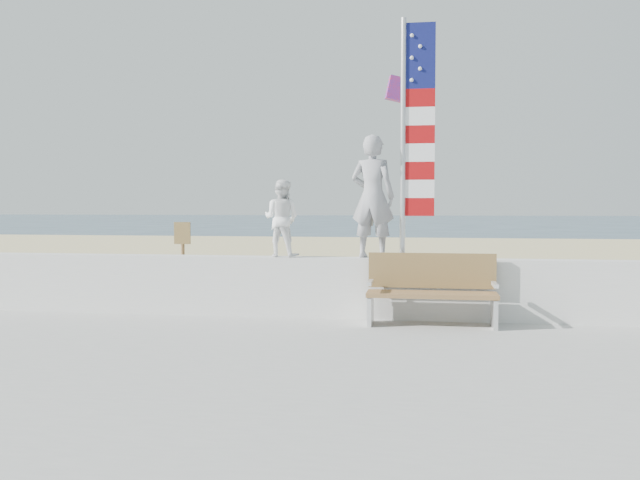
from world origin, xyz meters
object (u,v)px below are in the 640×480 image
(adult, at_px, (373,197))
(flag, at_px, (412,128))
(bench, at_px, (432,289))
(child, at_px, (282,218))

(adult, relative_size, flag, 0.52)
(bench, xyz_separation_m, flag, (-0.30, 0.45, 2.30))
(adult, height_order, bench, adult)
(child, xyz_separation_m, flag, (1.95, -0.00, 1.33))
(child, height_order, bench, child)
(flag, bearing_deg, adult, 179.97)
(child, relative_size, flag, 0.33)
(adult, bearing_deg, bench, 166.47)
(child, distance_m, flag, 2.36)
(bench, distance_m, flag, 2.37)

